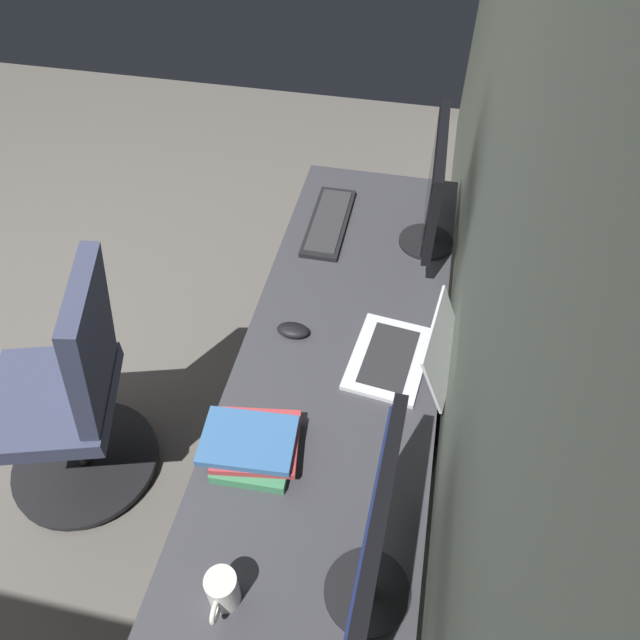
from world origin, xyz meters
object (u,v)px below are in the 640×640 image
Objects in this scene: monitor_secondary at (372,551)px; mouse_main at (293,330)px; drawer_pedestal at (342,436)px; book_stack_near at (254,444)px; monitor_primary at (434,186)px; coffee_mug at (222,591)px; laptop_leftmost at (409,354)px; office_chair at (73,400)px; keyboard_main at (329,222)px.

monitor_secondary reaches higher than mouse_main.
drawer_pedestal is 0.90m from monitor_secondary.
monitor_primary is at bearing 158.87° from book_stack_near.
mouse_main is at bearing -177.47° from coffee_mug.
laptop_leftmost is 1.17m from office_chair.
monitor_primary is 0.53× the size of office_chair.
monitor_secondary is 0.85m from mouse_main.
monitor_secondary is 1.37m from keyboard_main.
coffee_mug is at bearing -75.66° from monitor_secondary.
book_stack_near is (0.33, -0.19, 0.42)m from drawer_pedestal.
mouse_main reaches higher than keyboard_main.
monitor_secondary is at bearing 14.23° from drawer_pedestal.
office_chair reaches higher than mouse_main.
monitor_primary is 0.62m from laptop_leftmost.
mouse_main reaches higher than drawer_pedestal.
laptop_leftmost is 0.82× the size of keyboard_main.
keyboard_main is 1.12m from office_chair.
keyboard_main reaches higher than drawer_pedestal.
keyboard_main is at bearing 179.68° from mouse_main.
mouse_main is 0.82m from coffee_mug.
office_chair is (0.11, -0.93, 0.11)m from drawer_pedestal.
monitor_secondary reaches higher than coffee_mug.
coffee_mug is (0.77, -0.34, 0.00)m from laptop_leftmost.
drawer_pedestal is 0.92m from monitor_primary.
coffee_mug is 0.12× the size of office_chair.
book_stack_near is (-0.30, -0.35, -0.21)m from monitor_secondary.
office_chair is (-0.60, -0.78, -0.33)m from coffee_mug.
monitor_secondary is 0.55× the size of office_chair.
monitor_secondary is at bearing 14.84° from keyboard_main.
keyboard_main is at bearing -165.16° from monitor_secondary.
book_stack_near is 0.39m from coffee_mug.
drawer_pedestal is 1.36× the size of monitor_primary.
office_chair is at bearing -115.46° from monitor_secondary.
laptop_leftmost is 0.36× the size of office_chair.
monitor_primary reaches higher than monitor_secondary.
office_chair is at bearing -73.36° from mouse_main.
mouse_main is 0.92× the size of coffee_mug.
keyboard_main is at bearing 136.80° from office_chair.
book_stack_near is (0.97, -0.38, -0.21)m from monitor_primary.
office_chair is at bearing -127.69° from coffee_mug.
coffee_mug is at bearing 1.36° from keyboard_main.
monitor_secondary reaches higher than book_stack_near.
office_chair reaches higher than keyboard_main.
monitor_primary is 0.95× the size of monitor_secondary.
monitor_primary is at bearing 164.07° from drawer_pedestal.
monitor_primary is at bearing 124.20° from office_chair.
drawer_pedestal is 1.65× the size of keyboard_main.
monitor_primary reaches higher than office_chair.
office_chair is (0.79, -0.74, -0.28)m from keyboard_main.
monitor_secondary is 1.27× the size of keyboard_main.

